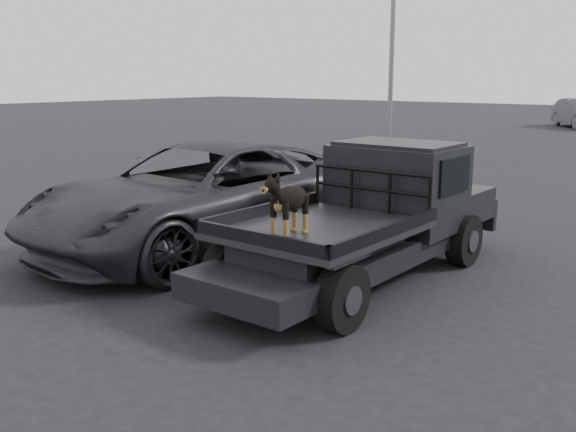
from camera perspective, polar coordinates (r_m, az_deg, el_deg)
The scene contains 6 objects.
ground at distance 7.58m, azimuth 3.06°, elevation -8.68°, with size 120.00×120.00×0.00m, color black.
flatbed_ute at distance 8.75m, azimuth 6.50°, elevation -2.69°, with size 2.00×5.40×0.92m, color black, non-canonical shape.
ute_cab at distance 9.38m, azimuth 9.72°, elevation 3.83°, with size 1.72×1.30×0.88m, color black, non-canonical shape.
headache_rack at distance 8.76m, azimuth 7.31°, elevation 2.22°, with size 1.80×0.08×0.55m, color black, non-canonical shape.
dog at distance 7.34m, azimuth 0.12°, elevation 1.12°, with size 0.32×0.60×0.74m, color black, non-canonical shape.
parked_suv at distance 10.37m, azimuth -7.42°, elevation 1.80°, with size 2.79×6.05×1.68m, color #2A2A2E.
Camera 1 is at (4.08, -5.79, 2.71)m, focal length 40.00 mm.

